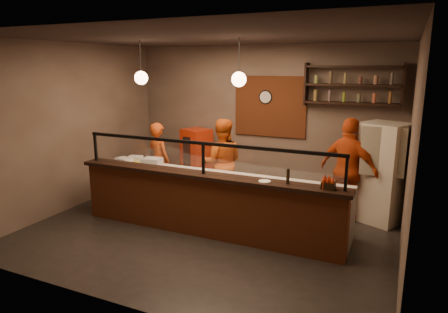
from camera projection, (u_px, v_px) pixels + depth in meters
The scene contains 29 objects.
floor at pixel (212, 228), 6.95m from camera, with size 6.00×6.00×0.00m, color black.
ceiling at pixel (211, 37), 6.24m from camera, with size 6.00×6.00×0.00m, color #362D29.
wall_back at pixel (261, 120), 8.81m from camera, with size 6.00×6.00×0.00m, color #756356.
wall_left at pixel (74, 127), 7.81m from camera, with size 5.00×5.00×0.00m, color #756356.
wall_right at pixel (411, 154), 5.38m from camera, with size 5.00×5.00×0.00m, color #756356.
wall_front at pixel (111, 174), 4.38m from camera, with size 6.00×6.00×0.00m, color #756356.
brick_patch at pixel (270, 106), 8.64m from camera, with size 1.60×0.04×1.30m, color brown.
service_counter at pixel (204, 206), 6.57m from camera, with size 4.60×0.25×1.00m, color brown.
counter_ledge at pixel (204, 175), 6.46m from camera, with size 4.70×0.37×0.06m, color black.
worktop_cabinet at pixel (217, 202), 7.03m from camera, with size 4.60×0.75×0.85m, color gray.
worktop at pixel (217, 177), 6.93m from camera, with size 4.60×0.75×0.05m, color silver.
sneeze_guard at pixel (203, 155), 6.38m from camera, with size 4.50×0.05×0.52m.
wall_shelving at pixel (352, 85), 7.71m from camera, with size 1.84×0.28×0.85m.
wall_clock at pixel (266, 97), 8.62m from camera, with size 0.30×0.30×0.04m, color black.
pendant_left at pixel (141, 78), 7.17m from camera, with size 0.24×0.24×0.77m.
pendant_right at pixel (239, 79), 6.40m from camera, with size 0.24×0.24×0.77m.
cook_left at pixel (159, 160), 8.55m from camera, with size 0.58×0.38×1.60m, color #DA4C14.
cook_mid at pixel (222, 163), 7.94m from camera, with size 0.85×0.67×1.76m, color #CD5313.
cook_right at pixel (348, 170), 7.14m from camera, with size 1.10×0.46×1.88m, color #C74212.
fridge at pixel (382, 173), 7.12m from camera, with size 0.75×0.70×1.80m, color beige.
red_cooler at pixel (197, 158), 9.30m from camera, with size 0.58×0.53×1.34m, color red.
pizza_dough at pixel (257, 180), 6.62m from camera, with size 0.47×0.47×0.01m, color beige.
prep_tub_a at pixel (152, 163), 7.49m from camera, with size 0.34×0.27×0.17m, color silver.
prep_tub_b at pixel (135, 159), 7.83m from camera, with size 0.26×0.21×0.13m, color white.
prep_tub_c at pixel (124, 161), 7.65m from camera, with size 0.28×0.23×0.14m, color silver.
rolling_pin at pixel (133, 162), 7.74m from camera, with size 0.06×0.06×0.34m, color yellow.
condiment_caddy at pixel (328, 185), 5.64m from camera, with size 0.19×0.15×0.10m, color black.
pepper_mill at pixel (288, 176), 5.88m from camera, with size 0.05×0.05×0.23m, color black.
small_plate at pixel (265, 181), 6.00m from camera, with size 0.18×0.18×0.01m, color white.
Camera 1 is at (2.88, -5.83, 2.77)m, focal length 32.00 mm.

